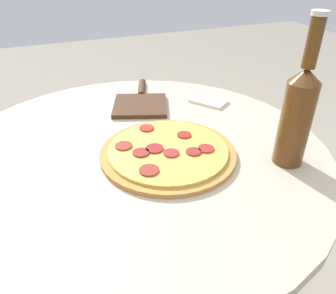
% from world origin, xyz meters
% --- Properties ---
extents(table, '(0.86, 0.86, 0.71)m').
position_xyz_m(table, '(0.00, 0.00, 0.54)').
color(table, '#B2A893').
rests_on(table, ground_plane).
extents(pizza, '(0.29, 0.29, 0.02)m').
position_xyz_m(pizza, '(-0.05, -0.05, 0.72)').
color(pizza, '#B77F3D').
rests_on(pizza, table).
extents(beer_bottle, '(0.06, 0.06, 0.30)m').
position_xyz_m(beer_bottle, '(-0.17, -0.28, 0.82)').
color(beer_bottle, '#563314').
rests_on(beer_bottle, table).
extents(pizza_paddle, '(0.27, 0.19, 0.02)m').
position_xyz_m(pizza_paddle, '(0.22, -0.08, 0.72)').
color(pizza_paddle, '#422819').
rests_on(pizza_paddle, table).
extents(napkin, '(0.12, 0.11, 0.01)m').
position_xyz_m(napkin, '(0.16, -0.27, 0.72)').
color(napkin, white).
rests_on(napkin, table).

